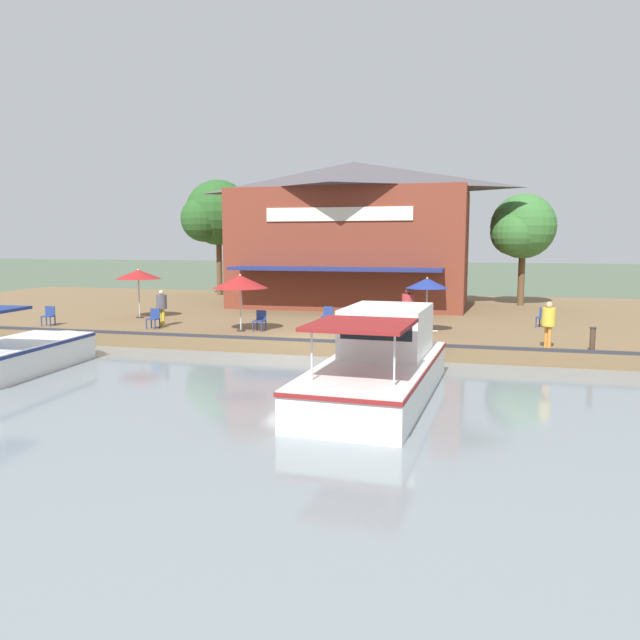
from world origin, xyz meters
TOP-DOWN VIEW (x-y plane):
  - ground_plane at (0.00, 0.00)m, footprint 220.00×220.00m
  - quay_deck at (-11.00, 0.00)m, footprint 22.00×56.00m
  - quay_edge_fender at (-0.10, 0.00)m, footprint 0.20×50.40m
  - waterfront_restaurant at (-13.73, -0.83)m, footprint 9.84×13.50m
  - patio_umbrella_mid_patio_right at (-5.00, -9.59)m, footprint 2.19×2.19m
  - patio_umbrella_far_corner at (-2.00, -3.14)m, footprint 2.27×2.27m
  - patio_umbrella_by_entrance at (-3.45, 4.32)m, footprint 1.71×1.71m
  - cafe_chair_beside_entrance at (-1.77, -7.00)m, footprint 0.44×0.44m
  - cafe_chair_facing_river at (-4.42, -0.05)m, footprint 0.46×0.46m
  - cafe_chair_far_corner_seat at (-2.25, -2.39)m, footprint 0.48×0.48m
  - cafe_chair_back_row_seat at (-6.42, 9.07)m, footprint 0.59×0.59m
  - cafe_chair_mid_patio at (-1.47, -11.96)m, footprint 0.50×0.50m
  - person_near_entrance at (-3.47, 3.57)m, footprint 0.51×0.51m
  - person_at_quay_edge at (-0.66, 8.71)m, footprint 0.46×0.46m
  - person_mid_patio at (-2.55, -7.04)m, footprint 0.45×0.45m
  - motorboat_outer_channel at (4.60, 3.83)m, footprint 9.32×3.22m
  - motorboat_second_along at (4.54, -8.19)m, footprint 6.65×2.82m
  - mooring_post at (-0.35, 10.10)m, footprint 0.22×0.22m
  - tree_upstream_bank at (-15.67, 8.52)m, footprint 3.86×3.67m
  - tree_downstream_bank at (-18.10, -11.39)m, footprint 4.68×4.45m

SIDE VIEW (x-z plane):
  - ground_plane at x=0.00m, z-range 0.00..0.00m
  - quay_deck at x=-11.00m, z-range 0.00..0.60m
  - motorboat_second_along at x=4.54m, z-range -0.49..1.72m
  - quay_edge_fender at x=-0.10m, z-range 0.60..0.70m
  - motorboat_outer_channel at x=4.60m, z-range -0.28..2.07m
  - mooring_post at x=-0.35m, z-range 0.61..1.45m
  - cafe_chair_beside_entrance at x=-1.77m, z-range 0.65..1.50m
  - cafe_chair_facing_river at x=-4.42m, z-range 0.65..1.50m
  - cafe_chair_far_corner_seat at x=-2.25m, z-range 0.65..1.50m
  - cafe_chair_back_row_seat at x=-6.42m, z-range 0.65..1.50m
  - cafe_chair_mid_patio at x=-1.47m, z-range 0.65..1.50m
  - person_mid_patio at x=-2.55m, z-range 0.79..2.38m
  - person_at_quay_edge at x=-0.66m, z-range 0.80..2.44m
  - person_near_entrance at x=-3.47m, z-range 0.84..2.64m
  - patio_umbrella_by_entrance at x=-3.45m, z-range 1.48..3.74m
  - patio_umbrella_far_corner at x=-2.00m, z-range 1.47..3.82m
  - patio_umbrella_mid_patio_right at x=-5.00m, z-range 1.52..3.90m
  - waterfront_restaurant at x=-13.73m, z-range 0.66..8.85m
  - tree_upstream_bank at x=-15.67m, z-range 1.84..8.23m
  - tree_downstream_bank at x=-18.10m, z-range 2.18..10.07m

